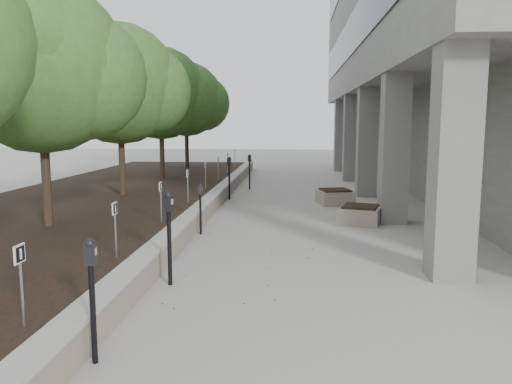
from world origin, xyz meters
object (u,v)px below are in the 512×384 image
(crabapple_tree_5, at_px, (186,115))
(planter_front, at_px, (360,214))
(parking_meter_1, at_px, (92,302))
(parking_meter_2, at_px, (169,239))
(parking_meter_3, at_px, (200,209))
(planter_back, at_px, (335,197))
(crabapple_tree_4, at_px, (161,113))
(parking_meter_5, at_px, (250,172))
(parking_meter_4, at_px, (229,178))
(crabapple_tree_3, at_px, (120,110))
(crabapple_tree_2, at_px, (42,103))

(crabapple_tree_5, distance_m, planter_front, 14.53)
(parking_meter_1, bearing_deg, parking_meter_2, 80.87)
(parking_meter_3, bearing_deg, parking_meter_1, -103.25)
(parking_meter_1, xyz_separation_m, planter_back, (3.65, 11.54, -0.47))
(crabapple_tree_4, distance_m, parking_meter_3, 9.77)
(crabapple_tree_5, height_order, parking_meter_5, crabapple_tree_5)
(parking_meter_2, xyz_separation_m, parking_meter_5, (0.29, 12.33, -0.07))
(parking_meter_1, xyz_separation_m, parking_meter_5, (0.47, 15.10, 0.00))
(parking_meter_4, bearing_deg, crabapple_tree_3, -132.62)
(parking_meter_4, xyz_separation_m, planter_back, (3.66, -0.73, -0.51))
(crabapple_tree_4, relative_size, parking_meter_2, 3.45)
(crabapple_tree_2, height_order, parking_meter_2, crabapple_tree_2)
(crabapple_tree_2, relative_size, crabapple_tree_4, 1.00)
(parking_meter_2, bearing_deg, parking_meter_1, -77.82)
(crabapple_tree_2, distance_m, parking_meter_5, 10.58)
(crabapple_tree_3, bearing_deg, crabapple_tree_5, 90.00)
(parking_meter_4, distance_m, planter_front, 5.72)
(parking_meter_2, xyz_separation_m, parking_meter_4, (-0.19, 9.50, -0.03))
(parking_meter_3, height_order, planter_back, parking_meter_3)
(planter_back, bearing_deg, crabapple_tree_2, -138.85)
(crabapple_tree_2, bearing_deg, crabapple_tree_3, 90.00)
(crabapple_tree_3, bearing_deg, parking_meter_2, -66.00)
(crabapple_tree_5, xyz_separation_m, planter_back, (6.91, -8.96, -2.87))
(parking_meter_4, height_order, planter_back, parking_meter_4)
(parking_meter_4, height_order, planter_front, parking_meter_4)
(planter_front, height_order, planter_back, planter_back)
(crabapple_tree_4, relative_size, planter_front, 5.14)
(crabapple_tree_3, relative_size, parking_meter_3, 4.34)
(parking_meter_1, xyz_separation_m, parking_meter_3, (-0.01, 6.63, -0.09))
(planter_back, bearing_deg, parking_meter_3, -126.72)
(crabapple_tree_2, distance_m, parking_meter_2, 4.97)
(parking_meter_1, bearing_deg, planter_front, 58.55)
(parking_meter_5, xyz_separation_m, planter_back, (3.18, -3.56, -0.47))
(crabapple_tree_5, height_order, planter_front, crabapple_tree_5)
(crabapple_tree_2, distance_m, parking_meter_1, 6.83)
(parking_meter_2, xyz_separation_m, parking_meter_3, (-0.19, 3.86, -0.16))
(crabapple_tree_5, bearing_deg, planter_back, -52.35)
(crabapple_tree_3, relative_size, parking_meter_2, 3.45)
(crabapple_tree_4, xyz_separation_m, parking_meter_2, (3.44, -12.73, -2.33))
(crabapple_tree_2, height_order, planter_front, crabapple_tree_2)
(crabapple_tree_2, bearing_deg, parking_meter_5, 68.76)
(crabapple_tree_3, distance_m, parking_meter_1, 11.25)
(planter_front, relative_size, planter_back, 0.98)
(parking_meter_4, relative_size, planter_back, 1.41)
(crabapple_tree_3, bearing_deg, planter_back, 8.56)
(crabapple_tree_2, height_order, parking_meter_5, crabapple_tree_2)
(crabapple_tree_4, distance_m, parking_meter_4, 5.15)
(crabapple_tree_5, height_order, parking_meter_4, crabapple_tree_5)
(crabapple_tree_3, height_order, planter_back, crabapple_tree_3)
(parking_meter_2, relative_size, parking_meter_5, 1.09)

